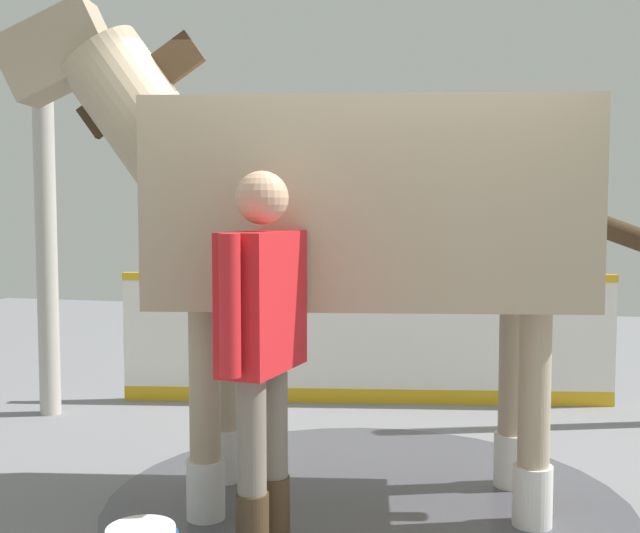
# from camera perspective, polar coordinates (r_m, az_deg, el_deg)

# --- Properties ---
(ground_plane) EXTENTS (16.00, 16.00, 0.02)m
(ground_plane) POSITION_cam_1_polar(r_m,az_deg,el_deg) (4.57, 4.36, -16.45)
(ground_plane) COLOR gray
(wet_patch) EXTENTS (2.86, 2.86, 0.00)m
(wet_patch) POSITION_cam_1_polar(r_m,az_deg,el_deg) (4.49, 3.44, -16.69)
(wet_patch) COLOR #4C4C54
(wet_patch) RESTS_ON ground
(barrier_wall) EXTENTS (3.99, 0.80, 1.07)m
(barrier_wall) POSITION_cam_1_polar(r_m,az_deg,el_deg) (6.47, 3.35, -5.62)
(barrier_wall) COLOR white
(barrier_wall) RESTS_ON ground
(roof_post_near) EXTENTS (0.16, 0.16, 2.66)m
(roof_post_near) POSITION_cam_1_polar(r_m,az_deg,el_deg) (6.39, -19.33, 1.55)
(roof_post_near) COLOR #B7B2A8
(roof_post_near) RESTS_ON ground
(horse) EXTENTS (3.53, 1.40, 2.72)m
(horse) POSITION_cam_1_polar(r_m,az_deg,el_deg) (4.19, 2.03, 4.22)
(horse) COLOR tan
(horse) RESTS_ON ground
(handler) EXTENTS (0.29, 0.70, 1.77)m
(handler) POSITION_cam_1_polar(r_m,az_deg,el_deg) (3.53, -4.21, -5.06)
(handler) COLOR #47331E
(handler) RESTS_ON ground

